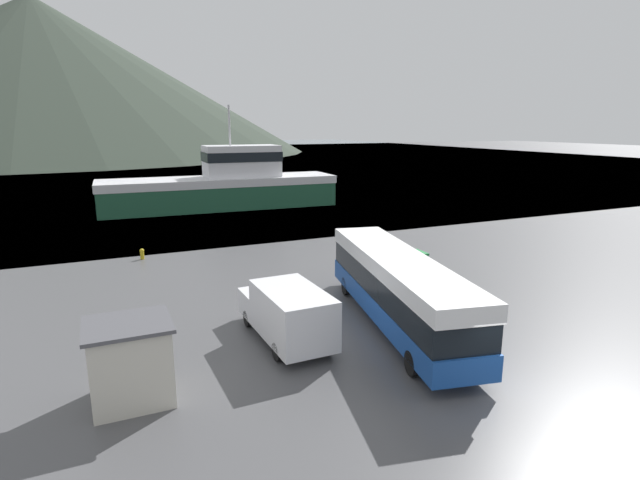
{
  "coord_description": "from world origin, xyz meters",
  "views": [
    {
      "loc": [
        -11.41,
        -11.25,
        8.51
      ],
      "look_at": [
        0.08,
        14.43,
        2.0
      ],
      "focal_mm": 28.0,
      "sensor_mm": 36.0,
      "label": 1
    }
  ],
  "objects_px": {
    "tour_bus": "(397,286)",
    "delivery_van": "(287,312)",
    "storage_bin": "(415,263)",
    "dock_kiosk": "(131,361)",
    "fishing_boat": "(224,185)"
  },
  "relations": [
    {
      "from": "tour_bus",
      "to": "delivery_van",
      "type": "xyz_separation_m",
      "value": [
        -4.89,
        0.43,
        -0.53
      ]
    },
    {
      "from": "delivery_van",
      "to": "storage_bin",
      "type": "height_order",
      "value": "delivery_van"
    },
    {
      "from": "tour_bus",
      "to": "delivery_van",
      "type": "height_order",
      "value": "tour_bus"
    },
    {
      "from": "delivery_van",
      "to": "dock_kiosk",
      "type": "height_order",
      "value": "dock_kiosk"
    },
    {
      "from": "tour_bus",
      "to": "dock_kiosk",
      "type": "height_order",
      "value": "tour_bus"
    },
    {
      "from": "tour_bus",
      "to": "storage_bin",
      "type": "distance_m",
      "value": 7.94
    },
    {
      "from": "tour_bus",
      "to": "fishing_boat",
      "type": "distance_m",
      "value": 34.31
    },
    {
      "from": "storage_bin",
      "to": "delivery_van",
      "type": "bearing_deg",
      "value": -150.93
    },
    {
      "from": "delivery_van",
      "to": "storage_bin",
      "type": "distance_m",
      "value": 11.45
    },
    {
      "from": "tour_bus",
      "to": "storage_bin",
      "type": "relative_size",
      "value": 9.35
    },
    {
      "from": "fishing_boat",
      "to": "storage_bin",
      "type": "distance_m",
      "value": 28.69
    },
    {
      "from": "fishing_boat",
      "to": "storage_bin",
      "type": "bearing_deg",
      "value": -169.53
    },
    {
      "from": "tour_bus",
      "to": "fishing_boat",
      "type": "height_order",
      "value": "fishing_boat"
    },
    {
      "from": "fishing_boat",
      "to": "storage_bin",
      "type": "relative_size",
      "value": 17.9
    },
    {
      "from": "fishing_boat",
      "to": "storage_bin",
      "type": "height_order",
      "value": "fishing_boat"
    }
  ]
}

